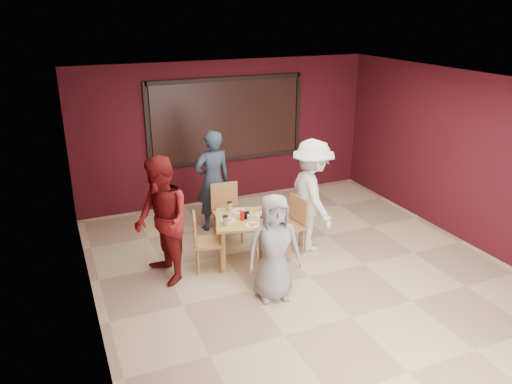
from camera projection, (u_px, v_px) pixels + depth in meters
name	position (u px, v px, depth m)	size (l,w,h in m)	color
floor	(309.00, 276.00, 7.37)	(7.00, 7.00, 0.00)	#CBBB8D
window_blinds	(227.00, 120.00, 9.76)	(3.00, 0.02, 1.50)	black
dining_table	(246.00, 223.00, 7.64)	(1.13, 1.13, 0.86)	tan
chair_front	(273.00, 253.00, 6.98)	(0.55, 0.55, 0.90)	#B18845
chair_back	(226.00, 209.00, 8.40)	(0.50, 0.50, 0.97)	#B18845
chair_left	(203.00, 239.00, 7.41)	(0.52, 0.52, 0.89)	#B18845
chair_right	(292.00, 222.00, 7.96)	(0.51, 0.51, 0.92)	#B18845
diner_front	(274.00, 248.00, 6.62)	(0.73, 0.47, 1.49)	gray
diner_back	(213.00, 181.00, 8.67)	(0.66, 0.43, 1.80)	#2A3A4C
diner_left	(162.00, 221.00, 6.98)	(0.90, 0.70, 1.85)	maroon
diner_right	(312.00, 196.00, 7.95)	(1.18, 0.68, 1.83)	white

